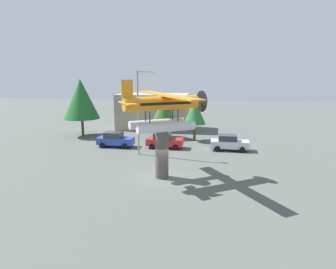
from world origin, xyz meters
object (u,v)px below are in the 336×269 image
object	(u,v)px
floatplane_monument	(163,109)
car_near_blue	(115,139)
car_far_silver	(229,143)
tree_east	(164,110)
tree_center_back	(195,112)
tree_west	(81,99)
display_pedestal	(162,154)
streetlight_primary	(140,107)
storefront_building	(153,111)
car_mid_red	(164,140)

from	to	relation	value
floatplane_monument	car_near_blue	xyz separation A→B (m)	(-7.53, 9.36, -4.85)
car_far_silver	tree_east	xyz separation A→B (m)	(-8.42, 5.35, 2.89)
car_near_blue	tree_center_back	distance (m)	10.55
tree_west	tree_center_back	distance (m)	15.57
display_pedestal	car_near_blue	distance (m)	12.06
display_pedestal	streetlight_primary	bearing A→B (deg)	118.53
tree_center_back	storefront_building	bearing A→B (deg)	132.65
floatplane_monument	car_mid_red	size ratio (longest dim) A/B	2.20
storefront_building	tree_center_back	bearing A→B (deg)	-47.35
streetlight_primary	storefront_building	xyz separation A→B (m)	(-1.96, 15.34, -2.35)
floatplane_monument	streetlight_primary	xyz separation A→B (m)	(-3.73, 6.59, -0.69)
car_near_blue	streetlight_primary	world-z (taller)	streetlight_primary
car_mid_red	tree_east	distance (m)	6.29
display_pedestal	tree_center_back	size ratio (longest dim) A/B	0.77
car_near_blue	tree_west	size ratio (longest dim) A/B	0.54
car_mid_red	tree_east	size ratio (longest dim) A/B	0.73
car_mid_red	tree_west	world-z (taller)	tree_west
car_near_blue	streetlight_primary	size ratio (longest dim) A/B	0.48
display_pedestal	tree_east	distance (m)	15.71
streetlight_primary	storefront_building	distance (m)	15.64
tree_west	tree_center_back	size ratio (longest dim) A/B	1.47
display_pedestal	tree_east	xyz separation A→B (m)	(-2.67, 15.38, 1.74)
streetlight_primary	car_far_silver	bearing A→B (deg)	19.77
streetlight_primary	tree_center_back	size ratio (longest dim) A/B	1.66
tree_east	tree_west	bearing A→B (deg)	-176.90
storefront_building	display_pedestal	bearing A→B (deg)	-75.77
car_near_blue	floatplane_monument	bearing A→B (deg)	-51.18
car_far_silver	storefront_building	xyz separation A→B (m)	(-11.33, 11.97, 1.81)
car_far_silver	storefront_building	bearing A→B (deg)	133.43
tree_west	tree_center_back	bearing A→B (deg)	-1.60
floatplane_monument	tree_center_back	distance (m)	14.47
car_mid_red	tree_west	size ratio (longest dim) A/B	0.54
display_pedestal	tree_west	xyz separation A→B (m)	(-14.02, 14.76, 3.07)
tree_west	car_far_silver	bearing A→B (deg)	-13.46
tree_west	storefront_building	bearing A→B (deg)	40.61
tree_west	car_near_blue	bearing A→B (deg)	-38.94
car_mid_red	tree_west	distance (m)	13.97
car_far_silver	car_near_blue	bearing A→B (deg)	-177.41
tree_center_back	tree_east	bearing A→B (deg)	165.83
tree_center_back	car_mid_red	bearing A→B (deg)	-124.99
car_near_blue	tree_east	bearing A→B (deg)	51.33
car_near_blue	storefront_building	distance (m)	12.83
car_near_blue	car_far_silver	world-z (taller)	same
storefront_building	tree_east	bearing A→B (deg)	-66.26
tree_west	tree_east	world-z (taller)	tree_west
streetlight_primary	tree_east	world-z (taller)	streetlight_primary
car_mid_red	car_far_silver	distance (m)	7.37
car_near_blue	tree_west	distance (m)	9.47
car_near_blue	tree_east	world-z (taller)	tree_east
floatplane_monument	car_far_silver	bearing A→B (deg)	26.68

